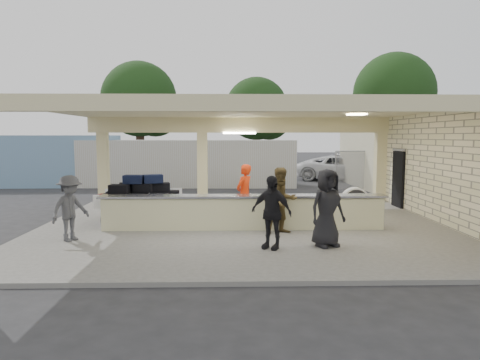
{
  "coord_description": "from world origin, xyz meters",
  "views": [
    {
      "loc": [
        -0.38,
        -12.62,
        2.76
      ],
      "look_at": [
        -0.06,
        1.0,
        1.36
      ],
      "focal_mm": 32.0,
      "sensor_mm": 36.0,
      "label": 1
    }
  ],
  "objects_px": {
    "baggage_handler": "(244,194)",
    "container_blue": "(17,161)",
    "car_dark": "(351,166)",
    "luggage_cart": "(140,197)",
    "car_white_b": "(430,170)",
    "passenger_b": "(271,212)",
    "passenger_d": "(327,208)",
    "container_white": "(188,163)",
    "passenger_a": "(282,201)",
    "car_white_a": "(341,168)",
    "passenger_c": "(70,208)",
    "baggage_counter": "(243,212)",
    "drum_fan": "(355,202)"
  },
  "relations": [
    {
      "from": "baggage_handler",
      "to": "container_blue",
      "type": "bearing_deg",
      "value": -96.05
    },
    {
      "from": "car_dark",
      "to": "container_blue",
      "type": "distance_m",
      "value": 20.25
    },
    {
      "from": "luggage_cart",
      "to": "container_blue",
      "type": "xyz_separation_m",
      "value": [
        -8.93,
        10.61,
        0.52
      ]
    },
    {
      "from": "car_white_b",
      "to": "container_blue",
      "type": "height_order",
      "value": "container_blue"
    },
    {
      "from": "luggage_cart",
      "to": "passenger_b",
      "type": "bearing_deg",
      "value": -44.56
    },
    {
      "from": "car_white_b",
      "to": "passenger_d",
      "type": "bearing_deg",
      "value": 169.05
    },
    {
      "from": "container_white",
      "to": "passenger_a",
      "type": "bearing_deg",
      "value": -71.07
    },
    {
      "from": "luggage_cart",
      "to": "container_blue",
      "type": "relative_size",
      "value": 0.24
    },
    {
      "from": "luggage_cart",
      "to": "baggage_handler",
      "type": "height_order",
      "value": "baggage_handler"
    },
    {
      "from": "car_dark",
      "to": "container_blue",
      "type": "relative_size",
      "value": 0.44
    },
    {
      "from": "luggage_cart",
      "to": "passenger_d",
      "type": "bearing_deg",
      "value": -34.76
    },
    {
      "from": "car_white_a",
      "to": "container_blue",
      "type": "bearing_deg",
      "value": 113.85
    },
    {
      "from": "passenger_c",
      "to": "car_white_a",
      "type": "relative_size",
      "value": 0.31
    },
    {
      "from": "passenger_b",
      "to": "car_white_a",
      "type": "distance_m",
      "value": 17.63
    },
    {
      "from": "car_dark",
      "to": "passenger_b",
      "type": "bearing_deg",
      "value": 170.14
    },
    {
      "from": "passenger_b",
      "to": "container_blue",
      "type": "height_order",
      "value": "container_blue"
    },
    {
      "from": "car_dark",
      "to": "car_white_a",
      "type": "bearing_deg",
      "value": 156.0
    },
    {
      "from": "passenger_b",
      "to": "container_white",
      "type": "relative_size",
      "value": 0.15
    },
    {
      "from": "passenger_d",
      "to": "car_white_b",
      "type": "relative_size",
      "value": 0.43
    },
    {
      "from": "passenger_a",
      "to": "baggage_handler",
      "type": "bearing_deg",
      "value": 105.89
    },
    {
      "from": "luggage_cart",
      "to": "car_dark",
      "type": "relative_size",
      "value": 0.54
    },
    {
      "from": "container_white",
      "to": "car_white_b",
      "type": "bearing_deg",
      "value": 9.53
    },
    {
      "from": "baggage_counter",
      "to": "car_white_a",
      "type": "distance_m",
      "value": 15.84
    },
    {
      "from": "luggage_cart",
      "to": "passenger_d",
      "type": "xyz_separation_m",
      "value": [
        5.16,
        -3.16,
        0.16
      ]
    },
    {
      "from": "luggage_cart",
      "to": "container_white",
      "type": "height_order",
      "value": "container_white"
    },
    {
      "from": "baggage_handler",
      "to": "drum_fan",
      "type": "bearing_deg",
      "value": 136.74
    },
    {
      "from": "passenger_a",
      "to": "car_white_a",
      "type": "distance_m",
      "value": 16.01
    },
    {
      "from": "passenger_c",
      "to": "car_dark",
      "type": "distance_m",
      "value": 21.08
    },
    {
      "from": "passenger_b",
      "to": "car_white_b",
      "type": "height_order",
      "value": "passenger_b"
    },
    {
      "from": "car_dark",
      "to": "baggage_counter",
      "type": "bearing_deg",
      "value": 165.79
    },
    {
      "from": "baggage_handler",
      "to": "passenger_a",
      "type": "bearing_deg",
      "value": 70.59
    },
    {
      "from": "baggage_counter",
      "to": "car_white_a",
      "type": "height_order",
      "value": "car_white_a"
    },
    {
      "from": "drum_fan",
      "to": "container_white",
      "type": "xyz_separation_m",
      "value": [
        -6.35,
        10.05,
        0.63
      ]
    },
    {
      "from": "passenger_c",
      "to": "baggage_handler",
      "type": "bearing_deg",
      "value": -33.59
    },
    {
      "from": "container_blue",
      "to": "passenger_d",
      "type": "bearing_deg",
      "value": -46.92
    },
    {
      "from": "passenger_d",
      "to": "car_white_a",
      "type": "bearing_deg",
      "value": 50.54
    },
    {
      "from": "container_white",
      "to": "car_dark",
      "type": "bearing_deg",
      "value": 25.04
    },
    {
      "from": "baggage_handler",
      "to": "car_white_a",
      "type": "xyz_separation_m",
      "value": [
        6.51,
        13.61,
        -0.24
      ]
    },
    {
      "from": "passenger_d",
      "to": "container_white",
      "type": "bearing_deg",
      "value": 85.12
    },
    {
      "from": "baggage_handler",
      "to": "car_white_a",
      "type": "bearing_deg",
      "value": -169.64
    },
    {
      "from": "baggage_counter",
      "to": "baggage_handler",
      "type": "bearing_deg",
      "value": 85.97
    },
    {
      "from": "baggage_handler",
      "to": "passenger_b",
      "type": "distance_m",
      "value": 3.02
    },
    {
      "from": "passenger_d",
      "to": "container_white",
      "type": "relative_size",
      "value": 0.16
    },
    {
      "from": "passenger_a",
      "to": "luggage_cart",
      "type": "bearing_deg",
      "value": 138.53
    },
    {
      "from": "luggage_cart",
      "to": "car_white_b",
      "type": "distance_m",
      "value": 19.39
    },
    {
      "from": "baggage_counter",
      "to": "container_blue",
      "type": "distance_m",
      "value": 16.92
    },
    {
      "from": "container_white",
      "to": "passenger_d",
      "type": "bearing_deg",
      "value": -69.16
    },
    {
      "from": "passenger_a",
      "to": "car_white_a",
      "type": "xyz_separation_m",
      "value": [
        5.53,
        15.02,
        -0.25
      ]
    },
    {
      "from": "drum_fan",
      "to": "baggage_handler",
      "type": "xyz_separation_m",
      "value": [
        -3.62,
        -0.69,
        0.37
      ]
    },
    {
      "from": "baggage_handler",
      "to": "passenger_c",
      "type": "distance_m",
      "value": 4.97
    }
  ]
}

